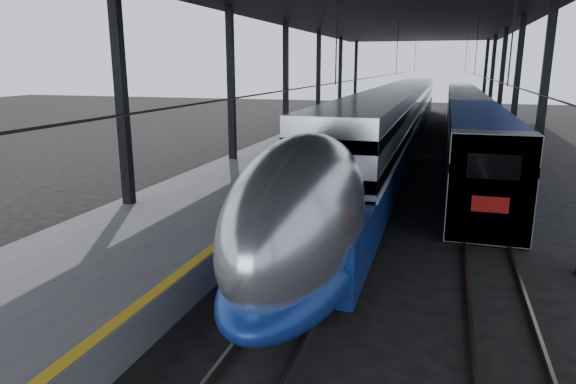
% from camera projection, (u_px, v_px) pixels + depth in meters
% --- Properties ---
extents(ground, '(160.00, 160.00, 0.00)m').
position_uv_depth(ground, '(215.00, 305.00, 13.27)').
color(ground, black).
rests_on(ground, ground).
extents(platform, '(6.00, 80.00, 1.00)m').
position_uv_depth(platform, '(297.00, 155.00, 32.72)').
color(platform, '#4C4C4F').
rests_on(platform, ground).
extents(yellow_strip, '(0.30, 80.00, 0.01)m').
position_uv_depth(yellow_strip, '(341.00, 149.00, 31.81)').
color(yellow_strip, gold).
rests_on(yellow_strip, platform).
extents(rails, '(6.52, 80.00, 0.16)m').
position_uv_depth(rails, '(426.00, 168.00, 30.56)').
color(rails, slate).
rests_on(rails, ground).
extents(canopy, '(18.00, 75.00, 9.47)m').
position_uv_depth(canopy, '(389.00, 10.00, 29.14)').
color(canopy, black).
rests_on(canopy, ground).
extents(tgv_train, '(3.15, 65.20, 4.52)m').
position_uv_depth(tgv_train, '(398.00, 119.00, 38.72)').
color(tgv_train, '#B6B8BE').
rests_on(tgv_train, ground).
extents(second_train, '(2.81, 56.05, 3.86)m').
position_uv_depth(second_train, '(465.00, 116.00, 42.37)').
color(second_train, navy).
rests_on(second_train, ground).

